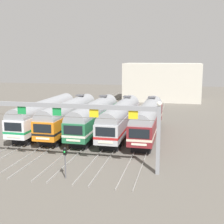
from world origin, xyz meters
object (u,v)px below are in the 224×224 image
Objects in this scene: commuter_train_green at (95,116)px; commuter_train_stainless at (121,117)px; commuter_train_maroon at (148,118)px; yard_signal_mast at (65,157)px; commuter_train_orange at (69,115)px; commuter_train_white at (45,114)px; catenary_gantry at (57,116)px.

commuter_train_stainless is at bearing 0.00° from commuter_train_green.
yard_signal_mast is at bearing -109.22° from commuter_train_maroon.
commuter_train_stainless is at bearing 0.00° from commuter_train_orange.
yard_signal_mast is (9.55, -16.44, -0.66)m from commuter_train_white.
commuter_train_orange is 1.00× the size of commuter_train_green.
commuter_train_stainless is (11.46, 0.00, 0.00)m from commuter_train_white.
commuter_train_stainless is at bearing 180.00° from commuter_train_maroon.
commuter_train_orange and commuter_train_stainless have the same top height.
commuter_train_green reaches higher than commuter_train_white.
commuter_train_orange and commuter_train_green have the same top height.
catenary_gantry is at bearing -119.52° from commuter_train_maroon.
catenary_gantry is (7.64, -13.49, 2.53)m from commuter_train_white.
commuter_train_green is at bearing 0.03° from commuter_train_white.
commuter_train_orange is at bearing 105.81° from catenary_gantry.
commuter_train_stainless is (3.82, 0.00, 0.00)m from commuter_train_green.
commuter_train_white is 7.64m from commuter_train_green.
catenary_gantry is (3.82, -13.50, 2.53)m from commuter_train_orange.
commuter_train_orange is 6.22× the size of yard_signal_mast.
commuter_train_maroon is (11.46, 0.00, 0.00)m from commuter_train_orange.
commuter_train_stainless is 1.00× the size of commuter_train_maroon.
yard_signal_mast is at bearing -57.05° from catenary_gantry.
commuter_train_orange is 0.88× the size of catenary_gantry.
commuter_train_white is at bearing -179.97° from commuter_train_green.
commuter_train_stainless reaches higher than commuter_train_white.
commuter_train_white is 1.00× the size of commuter_train_green.
commuter_train_green is 7.64m from commuter_train_maroon.
commuter_train_maroon is 0.88× the size of catenary_gantry.
commuter_train_stainless is 14.26m from catenary_gantry.
commuter_train_orange is 11.46m from commuter_train_maroon.
commuter_train_green is 6.22× the size of yard_signal_mast.
catenary_gantry reaches higher than commuter_train_white.
commuter_train_maroon is 17.43m from yard_signal_mast.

